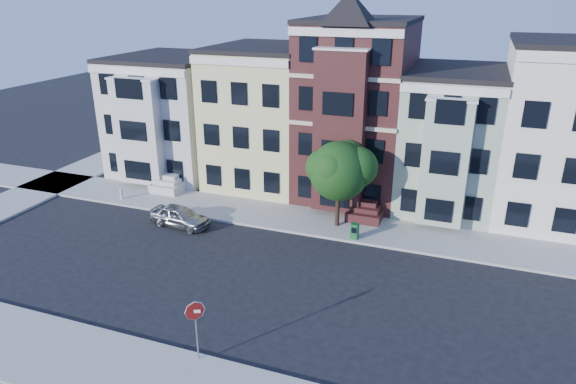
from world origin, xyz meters
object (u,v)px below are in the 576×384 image
at_px(parked_car, 180,216).
at_px(stop_sign, 196,327).
at_px(fire_hydrant, 122,195).
at_px(newspaper_box, 355,231).
at_px(street_tree, 339,175).

bearing_deg(parked_car, stop_sign, -139.50).
bearing_deg(stop_sign, fire_hydrant, 111.53).
bearing_deg(newspaper_box, fire_hydrant, -175.14).
bearing_deg(fire_hydrant, newspaper_box, -1.62).
bearing_deg(street_tree, newspaper_box, -45.13).
bearing_deg(street_tree, stop_sign, -97.84).
relative_size(street_tree, fire_hydrant, 11.05).
xyz_separation_m(fire_hydrant, stop_sign, (13.58, -13.16, 1.21)).
xyz_separation_m(newspaper_box, stop_sign, (-3.41, -12.68, 1.03)).
height_order(newspaper_box, stop_sign, stop_sign).
relative_size(fire_hydrant, stop_sign, 0.20).
height_order(street_tree, stop_sign, street_tree).
bearing_deg(street_tree, fire_hydrant, -176.36).
distance_m(parked_car, newspaper_box, 11.01).
relative_size(parked_car, newspaper_box, 4.10).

